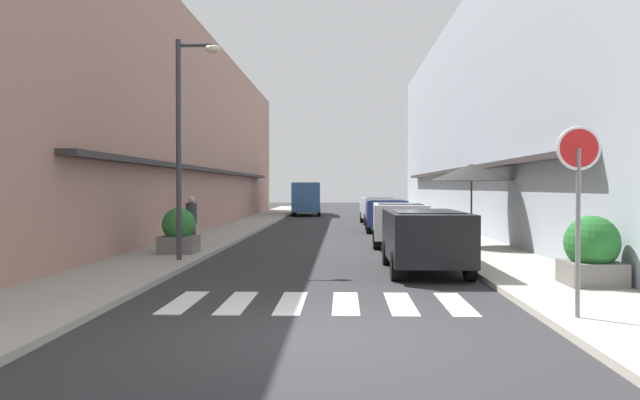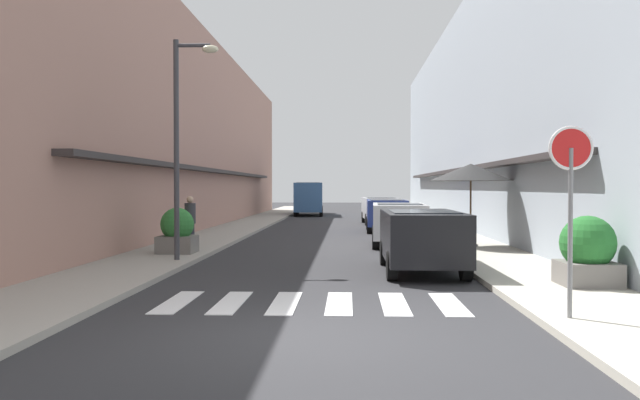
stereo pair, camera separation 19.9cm
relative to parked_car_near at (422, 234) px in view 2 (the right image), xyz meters
name	(u,v)px [view 2 (the right image)]	position (x,y,z in m)	size (l,w,h in m)	color
ground_plane	(334,232)	(-2.37, 13.64, -0.92)	(110.76, 110.76, 0.00)	#2B2B2D
sidewalk_left	(233,230)	(-7.03, 13.64, -0.86)	(2.49, 70.48, 0.12)	#9E998E
sidewalk_right	(438,231)	(2.30, 13.64, -0.86)	(2.49, 70.48, 0.12)	#ADA899
building_row_left	(162,133)	(-10.78, 15.16, 3.74)	(5.50, 47.31, 9.32)	#A87A6B
building_row_right	(513,117)	(6.04, 15.16, 4.41)	(5.50, 47.31, 10.67)	#939EA8
crosswalk	(312,303)	(-2.37, -4.08, -0.92)	(5.20, 2.20, 0.01)	silver
parked_car_near	(422,234)	(0.00, 0.00, 0.00)	(1.81, 4.21, 1.47)	black
parked_car_mid	(399,219)	(0.00, 6.80, 0.00)	(1.94, 4.18, 1.47)	silver
parked_car_far	(386,212)	(0.00, 13.74, 0.00)	(1.87, 3.94, 1.47)	navy
parked_car_distant	(380,207)	(0.00, 19.69, 0.00)	(1.96, 4.35, 1.47)	silver
delivery_van	(309,196)	(-4.59, 30.32, 0.48)	(2.16, 5.47, 2.37)	#33598C
round_street_sign	(571,171)	(1.49, -5.70, 1.34)	(0.65, 0.07, 2.80)	slate
street_lamp	(183,127)	(-6.07, 1.35, 2.69)	(1.19, 0.28, 5.77)	#38383D
cafe_umbrella	(471,173)	(2.22, 5.56, 1.58)	(2.68, 2.68, 2.67)	#262626
planter_corner	(588,252)	(2.91, -2.58, -0.15)	(1.06, 1.06, 1.36)	slate
planter_midblock	(177,232)	(-6.71, 3.09, -0.19)	(1.04, 1.04, 1.31)	slate
pedestrian_walking_near	(190,221)	(-6.59, 4.12, 0.06)	(0.34, 0.34, 1.64)	#282B33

